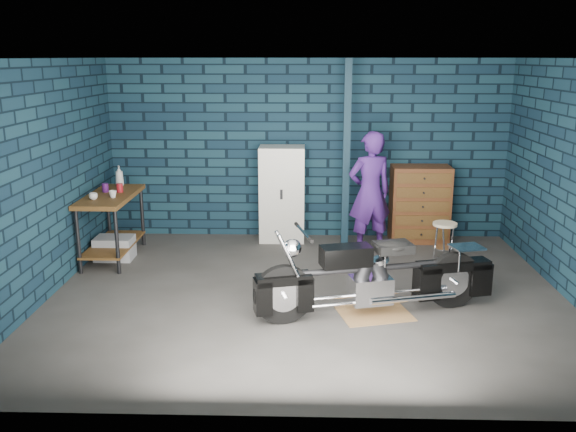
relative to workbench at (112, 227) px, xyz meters
The scene contains 16 objects.
ground 3.01m from the workbench, 25.61° to the right, with size 6.00×6.00×0.00m, color #43413F.
room_walls 3.13m from the workbench, 15.27° to the right, with size 6.02×5.01×2.71m.
support_post 3.42m from the workbench, 11.64° to the left, with size 0.10×0.10×2.70m, color #102533.
workbench is the anchor object (origin of this frame).
drip_mat 3.89m from the workbench, 27.78° to the right, with size 0.76×0.57×0.01m, color brown.
motorcycle 3.86m from the workbench, 27.78° to the right, with size 2.27×0.61×1.00m, color black, non-canonical shape.
person 3.60m from the workbench, ahead, with size 0.63×0.42×1.73m, color #472079.
storage_bin 0.30m from the workbench, 60.21° to the right, with size 0.51×0.36×0.32m, color #93959B.
locker 2.50m from the workbench, 22.36° to the left, with size 0.67×0.48×1.43m, color silver.
tool_chest 4.47m from the workbench, 12.22° to the left, with size 0.86×0.48×1.15m, color brown.
shop_stool 4.51m from the workbench, ahead, with size 0.32×0.32×0.58m, color beige, non-canonical shape.
cup_a 0.60m from the workbench, 110.19° to the right, with size 0.11×0.11×0.09m, color beige.
cup_b 0.55m from the workbench, 62.14° to the right, with size 0.10×0.10×0.10m, color beige.
mug_purple 0.55m from the workbench, 126.12° to the left, with size 0.09×0.09×0.12m, color #511966.
mug_red 0.54m from the workbench, 57.19° to the left, with size 0.09×0.09×0.12m, color maroon.
bottle 0.81m from the workbench, 92.55° to the left, with size 0.12×0.12×0.30m, color #93959B.
Camera 1 is at (-0.03, -6.69, 2.72)m, focal length 38.00 mm.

